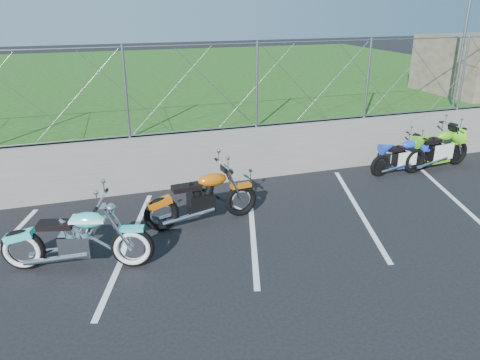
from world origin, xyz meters
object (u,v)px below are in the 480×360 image
object	(u,v)px
cruiser_turquoise	(79,241)
sportbike_blue	(403,157)
naked_orange	(204,199)
sportbike_green	(438,151)

from	to	relation	value
cruiser_turquoise	sportbike_blue	distance (m)	8.18
cruiser_turquoise	sportbike_blue	world-z (taller)	cruiser_turquoise
naked_orange	sportbike_blue	xyz separation A→B (m)	(5.54, 1.18, -0.08)
naked_orange	sportbike_blue	bearing A→B (deg)	6.85
sportbike_blue	sportbike_green	bearing A→B (deg)	-2.36
naked_orange	sportbike_blue	size ratio (longest dim) A/B	1.24
sportbike_green	cruiser_turquoise	bearing A→B (deg)	-173.53
cruiser_turquoise	naked_orange	world-z (taller)	cruiser_turquoise
naked_orange	sportbike_green	distance (m)	6.72
cruiser_turquoise	sportbike_blue	bearing A→B (deg)	31.36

